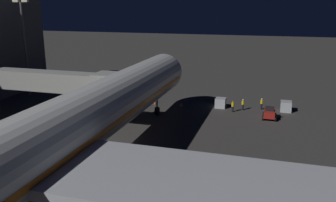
{
  "coord_description": "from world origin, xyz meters",
  "views": [
    {
      "loc": [
        -15.74,
        31.7,
        15.52
      ],
      "look_at": [
        -3.0,
        -10.91,
        3.5
      ],
      "focal_mm": 38.24,
      "sensor_mm": 36.0,
      "label": 1
    }
  ],
  "objects_px": {
    "traffic_cone_nose_starboard": "(155,102)",
    "traffic_cone_nose_port": "(181,105)",
    "baggage_tug_spare": "(269,114)",
    "ground_crew_by_belt_loader": "(262,103)",
    "jet_bridge": "(65,82)",
    "airliner_at_gate": "(32,152)",
    "apron_floodlight_mast": "(24,40)",
    "baggage_container_mid_row": "(221,103)",
    "baggage_container_near_belt": "(286,106)",
    "ground_crew_near_nose_gear": "(233,106)",
    "ground_crew_under_port_wing": "(243,104)"
  },
  "relations": [
    {
      "from": "apron_floodlight_mast",
      "to": "traffic_cone_nose_starboard",
      "type": "xyz_separation_m",
      "value": [
        -23.3,
        -0.49,
        -9.39
      ]
    },
    {
      "from": "apron_floodlight_mast",
      "to": "baggage_container_near_belt",
      "type": "height_order",
      "value": "apron_floodlight_mast"
    },
    {
      "from": "airliner_at_gate",
      "to": "ground_crew_near_nose_gear",
      "type": "height_order",
      "value": "airliner_at_gate"
    },
    {
      "from": "apron_floodlight_mast",
      "to": "ground_crew_near_nose_gear",
      "type": "bearing_deg",
      "value": 179.46
    },
    {
      "from": "baggage_container_mid_row",
      "to": "airliner_at_gate",
      "type": "bearing_deg",
      "value": 76.43
    },
    {
      "from": "baggage_container_near_belt",
      "to": "ground_crew_near_nose_gear",
      "type": "relative_size",
      "value": 1.09
    },
    {
      "from": "traffic_cone_nose_port",
      "to": "ground_crew_by_belt_loader",
      "type": "bearing_deg",
      "value": -171.59
    },
    {
      "from": "apron_floodlight_mast",
      "to": "baggage_container_mid_row",
      "type": "relative_size",
      "value": 9.78
    },
    {
      "from": "jet_bridge",
      "to": "baggage_tug_spare",
      "type": "relative_size",
      "value": 7.34
    },
    {
      "from": "baggage_container_mid_row",
      "to": "ground_crew_under_port_wing",
      "type": "distance_m",
      "value": 3.48
    },
    {
      "from": "apron_floodlight_mast",
      "to": "ground_crew_near_nose_gear",
      "type": "relative_size",
      "value": 9.74
    },
    {
      "from": "baggage_container_near_belt",
      "to": "ground_crew_by_belt_loader",
      "type": "distance_m",
      "value": 3.56
    },
    {
      "from": "apron_floodlight_mast",
      "to": "ground_crew_under_port_wing",
      "type": "distance_m",
      "value": 38.21
    },
    {
      "from": "jet_bridge",
      "to": "baggage_container_near_belt",
      "type": "height_order",
      "value": "jet_bridge"
    },
    {
      "from": "ground_crew_near_nose_gear",
      "to": "traffic_cone_nose_port",
      "type": "bearing_deg",
      "value": -5.83
    },
    {
      "from": "ground_crew_by_belt_loader",
      "to": "traffic_cone_nose_starboard",
      "type": "bearing_deg",
      "value": 6.2
    },
    {
      "from": "apron_floodlight_mast",
      "to": "jet_bridge",
      "type": "bearing_deg",
      "value": 141.18
    },
    {
      "from": "apron_floodlight_mast",
      "to": "ground_crew_near_nose_gear",
      "type": "distance_m",
      "value": 36.89
    },
    {
      "from": "baggage_tug_spare",
      "to": "traffic_cone_nose_starboard",
      "type": "height_order",
      "value": "baggage_tug_spare"
    },
    {
      "from": "apron_floodlight_mast",
      "to": "baggage_tug_spare",
      "type": "relative_size",
      "value": 6.48
    },
    {
      "from": "jet_bridge",
      "to": "ground_crew_near_nose_gear",
      "type": "distance_m",
      "value": 24.27
    },
    {
      "from": "airliner_at_gate",
      "to": "traffic_cone_nose_starboard",
      "type": "relative_size",
      "value": 123.91
    },
    {
      "from": "baggage_tug_spare",
      "to": "ground_crew_near_nose_gear",
      "type": "distance_m",
      "value": 5.67
    },
    {
      "from": "jet_bridge",
      "to": "traffic_cone_nose_starboard",
      "type": "height_order",
      "value": "jet_bridge"
    },
    {
      "from": "baggage_container_mid_row",
      "to": "ground_crew_near_nose_gear",
      "type": "relative_size",
      "value": 1.0
    },
    {
      "from": "traffic_cone_nose_port",
      "to": "airliner_at_gate",
      "type": "bearing_deg",
      "value": 86.2
    },
    {
      "from": "ground_crew_by_belt_loader",
      "to": "traffic_cone_nose_port",
      "type": "bearing_deg",
      "value": 8.41
    },
    {
      "from": "baggage_container_near_belt",
      "to": "baggage_container_mid_row",
      "type": "bearing_deg",
      "value": 4.43
    },
    {
      "from": "baggage_container_mid_row",
      "to": "ground_crew_by_belt_loader",
      "type": "distance_m",
      "value": 6.2
    },
    {
      "from": "apron_floodlight_mast",
      "to": "baggage_container_mid_row",
      "type": "distance_m",
      "value": 34.94
    },
    {
      "from": "baggage_container_mid_row",
      "to": "baggage_tug_spare",
      "type": "bearing_deg",
      "value": 152.61
    },
    {
      "from": "baggage_tug_spare",
      "to": "ground_crew_by_belt_loader",
      "type": "distance_m",
      "value": 4.77
    },
    {
      "from": "apron_floodlight_mast",
      "to": "traffic_cone_nose_port",
      "type": "bearing_deg",
      "value": -178.98
    },
    {
      "from": "traffic_cone_nose_port",
      "to": "apron_floodlight_mast",
      "type": "bearing_deg",
      "value": 1.02
    },
    {
      "from": "traffic_cone_nose_port",
      "to": "traffic_cone_nose_starboard",
      "type": "relative_size",
      "value": 1.0
    },
    {
      "from": "jet_bridge",
      "to": "baggage_container_near_belt",
      "type": "xyz_separation_m",
      "value": [
        -28.21,
        -14.56,
        -4.94
      ]
    },
    {
      "from": "airliner_at_gate",
      "to": "apron_floodlight_mast",
      "type": "xyz_separation_m",
      "value": [
        25.5,
        -32.61,
        4.11
      ]
    },
    {
      "from": "airliner_at_gate",
      "to": "baggage_container_near_belt",
      "type": "height_order",
      "value": "airliner_at_gate"
    },
    {
      "from": "ground_crew_by_belt_loader",
      "to": "baggage_container_near_belt",
      "type": "bearing_deg",
      "value": -179.92
    },
    {
      "from": "ground_crew_near_nose_gear",
      "to": "airliner_at_gate",
      "type": "bearing_deg",
      "value": 72.24
    },
    {
      "from": "baggage_container_near_belt",
      "to": "jet_bridge",
      "type": "bearing_deg",
      "value": 27.3
    },
    {
      "from": "baggage_container_near_belt",
      "to": "ground_crew_under_port_wing",
      "type": "relative_size",
      "value": 1.08
    },
    {
      "from": "traffic_cone_nose_starboard",
      "to": "traffic_cone_nose_port",
      "type": "bearing_deg",
      "value": 180.0
    },
    {
      "from": "baggage_tug_spare",
      "to": "traffic_cone_nose_starboard",
      "type": "bearing_deg",
      "value": -8.87
    },
    {
      "from": "traffic_cone_nose_port",
      "to": "traffic_cone_nose_starboard",
      "type": "distance_m",
      "value": 4.4
    },
    {
      "from": "jet_bridge",
      "to": "baggage_tug_spare",
      "type": "xyz_separation_m",
      "value": [
        -25.92,
        -9.96,
        -4.92
      ]
    },
    {
      "from": "baggage_container_near_belt",
      "to": "traffic_cone_nose_starboard",
      "type": "height_order",
      "value": "baggage_container_near_belt"
    },
    {
      "from": "ground_crew_near_nose_gear",
      "to": "traffic_cone_nose_starboard",
      "type": "distance_m",
      "value": 12.58
    },
    {
      "from": "ground_crew_under_port_wing",
      "to": "traffic_cone_nose_starboard",
      "type": "xyz_separation_m",
      "value": [
        13.88,
        0.6,
        -0.67
      ]
    },
    {
      "from": "baggage_container_mid_row",
      "to": "ground_crew_near_nose_gear",
      "type": "height_order",
      "value": "ground_crew_near_nose_gear"
    }
  ]
}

